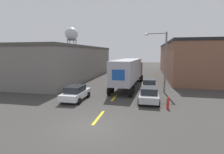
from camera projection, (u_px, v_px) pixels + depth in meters
ground_plane at (91, 127)px, 11.23m from camera, size 160.00×160.00×0.00m
road_centerline at (114, 97)px, 18.72m from camera, size 0.20×14.75×0.01m
warehouse_left at (68, 62)px, 33.22m from camera, size 10.21×26.38×5.96m
warehouse_right at (197, 60)px, 35.98m from camera, size 13.12×29.21×6.75m
semi_truck at (129, 71)px, 24.47m from camera, size 3.48×13.68×3.87m
parked_car_right_mid at (149, 85)px, 22.15m from camera, size 1.97×4.13×1.49m
parked_car_right_near at (149, 94)px, 16.94m from camera, size 1.97×4.13×1.49m
parked_car_left_near at (76, 93)px, 17.60m from camera, size 1.97×4.13×1.49m
water_tower at (72, 34)px, 70.70m from camera, size 5.26×5.26×15.00m
street_lamp at (163, 57)px, 20.52m from camera, size 2.67×0.32×7.15m
fire_hydrant at (168, 103)px, 14.89m from camera, size 0.22×0.22×1.01m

